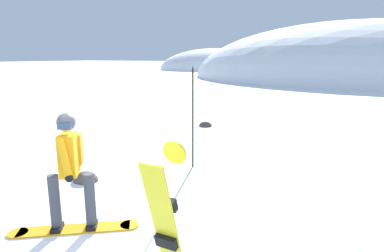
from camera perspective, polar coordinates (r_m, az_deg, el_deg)
name	(u,v)px	position (r m, az deg, el deg)	size (l,w,h in m)	color
ground_plane	(97,245)	(4.76, -16.29, -19.47)	(300.00, 300.00, 0.00)	white
ridge_peak_main	(356,77)	(43.77, 26.84, 7.62)	(38.70, 34.83, 12.99)	white
ridge_peak_far	(215,70)	(62.89, 4.12, 9.85)	(21.53, 19.38, 7.95)	white
snowboarder_main	(71,169)	(4.87, -20.56, -7.05)	(1.54, 1.20, 1.71)	orange
spare_snowboard	(166,216)	(3.56, -4.60, -15.46)	(0.28, 0.51, 1.59)	yellow
piste_marker_near	(193,111)	(7.11, 0.14, 2.63)	(0.20, 0.20, 2.27)	black
rock_dark	(205,126)	(11.68, 2.37, -0.01)	(0.48, 0.41, 0.34)	#4C4742
rock_mid	(86,181)	(6.97, -18.16, -9.11)	(0.53, 0.45, 0.37)	#4C4742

